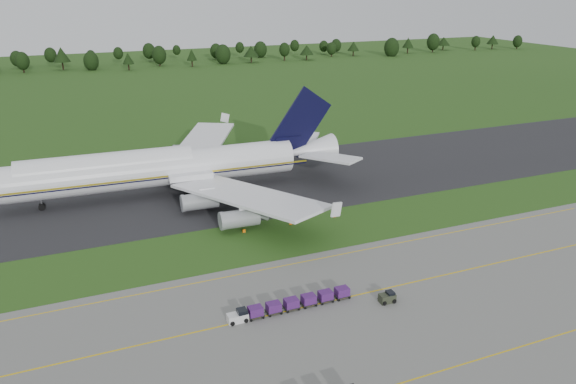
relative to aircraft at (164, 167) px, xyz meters
name	(u,v)px	position (x,y,z in m)	size (l,w,h in m)	color
ground	(266,240)	(11.20, -28.39, -5.85)	(600.00, 600.00, 0.00)	#244815
apron	(367,353)	(11.20, -62.39, -5.82)	(300.00, 52.00, 0.06)	slate
taxiway	(219,188)	(11.20, -0.39, -5.81)	(300.00, 40.00, 0.08)	black
apron_markings	(340,322)	(11.20, -55.37, -5.78)	(300.00, 30.20, 0.01)	gold
tree_line	(114,57)	(12.13, 191.49, 0.05)	(526.52, 23.63, 11.67)	black
aircraft	(164,167)	(0.00, 0.00, 0.00)	(72.66, 71.06, 20.48)	white
baggage_train	(289,304)	(6.37, -50.15, -4.96)	(17.42, 1.58, 1.52)	silver
utility_cart	(387,298)	(19.43, -53.54, -5.20)	(2.22, 1.52, 1.19)	#2B3021
edge_markers	(291,223)	(17.62, -24.27, -5.57)	(18.24, 0.30, 0.60)	orange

